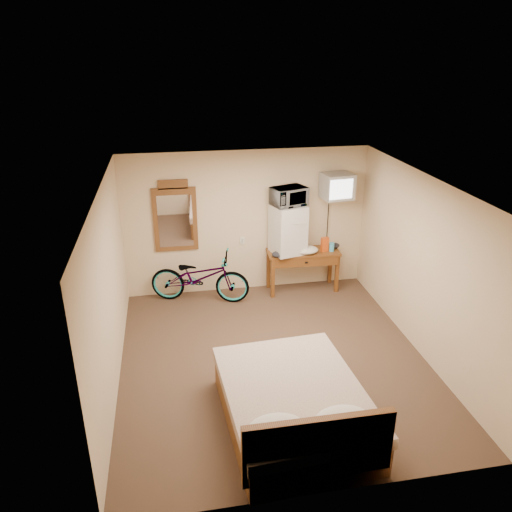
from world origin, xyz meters
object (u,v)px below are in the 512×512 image
Objects in this scene: blue_cup at (332,247)px; wall_mirror at (175,217)px; desk at (303,259)px; crt_television at (337,186)px; bed at (295,408)px; bicycle at (200,277)px; mini_fridge at (288,229)px; microwave at (289,196)px.

blue_cup is 2.74m from wall_mirror.
crt_television is at bearing 1.99° from desk.
blue_cup is 0.07× the size of bed.
wall_mirror is 0.73× the size of bicycle.
bicycle reaches higher than desk.
mini_fridge is 1.71m from bicycle.
crt_television is 2.77m from bicycle.
wall_mirror is at bearing 172.88° from mini_fridge.
desk is at bearing -72.87° from bicycle.
mini_fridge is at bearing -71.25° from bicycle.
crt_television is 0.50× the size of wall_mirror.
wall_mirror reaches higher than mini_fridge.
wall_mirror is at bearing 62.06° from bicycle.
mini_fridge reaches higher than desk.
wall_mirror reaches higher than microwave.
desk is 2.09× the size of crt_television.
microwave is (0.00, 0.00, 0.58)m from mini_fridge.
desk is at bearing -178.01° from crt_television.
microwave reaches higher than bed.
blue_cup is at bearing -25.73° from microwave.
crt_television is (0.54, 0.02, 1.27)m from desk.
desk is at bearing -26.40° from microwave.
mini_fridge is (-0.28, 0.04, 0.55)m from desk.
blue_cup reaches higher than desk.
bicycle is (0.34, -0.32, -0.98)m from wall_mirror.
microwave is 3.65× the size of blue_cup.
wall_mirror is (-2.65, 0.32, 0.60)m from blue_cup.
bicycle is (-1.82, -0.05, -0.18)m from desk.
wall_mirror is at bearing 172.89° from desk.
microwave is at bearing -71.25° from bicycle.
microwave is 0.27× the size of bed.
microwave is 0.45× the size of wall_mirror.
bed is at bearing -101.99° from mini_fridge.
desk is 1.83m from bicycle.
blue_cup is (0.77, -0.09, -0.93)m from microwave.
mini_fridge is at bearing 172.93° from desk.
bed is at bearing -106.63° from desk.
wall_mirror is at bearing 173.09° from blue_cup.
mini_fridge is at bearing 178.85° from crt_television.
wall_mirror is at bearing 153.59° from microwave.
desk is 2.33m from wall_mirror.
mini_fridge is 0.58m from microwave.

